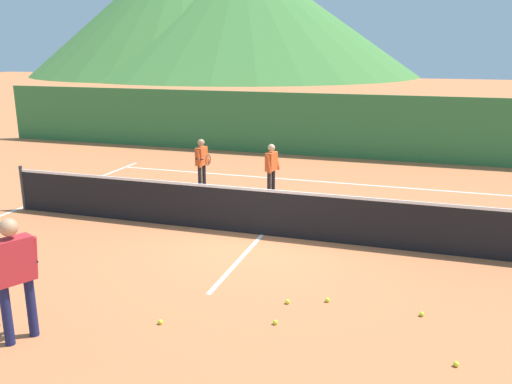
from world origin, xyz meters
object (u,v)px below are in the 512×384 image
(tennis_ball_1, at_px, (288,302))
(tennis_ball_2, at_px, (456,364))
(instructor, at_px, (14,269))
(tennis_net, at_px, (262,212))
(tennis_ball_7, at_px, (327,300))
(tennis_ball_4, at_px, (160,322))
(tennis_ball_0, at_px, (275,322))
(tennis_ball_5, at_px, (422,314))
(student_0, at_px, (202,159))
(student_1, at_px, (271,165))

(tennis_ball_1, xyz_separation_m, tennis_ball_2, (2.33, -0.96, 0.00))
(instructor, bearing_deg, tennis_ball_1, 33.54)
(tennis_net, xyz_separation_m, tennis_ball_7, (1.81, -2.54, -0.47))
(tennis_ball_2, height_order, tennis_ball_4, same)
(tennis_ball_2, bearing_deg, tennis_ball_0, 172.42)
(tennis_ball_0, height_order, tennis_ball_5, same)
(instructor, relative_size, tennis_ball_7, 24.49)
(tennis_net, xyz_separation_m, student_0, (-2.59, 2.97, 0.32))
(tennis_ball_0, bearing_deg, tennis_ball_7, 57.55)
(student_0, bearing_deg, student_1, -0.68)
(tennis_ball_1, relative_size, tennis_ball_5, 1.00)
(instructor, relative_size, tennis_ball_2, 24.49)
(instructor, height_order, tennis_ball_4, instructor)
(tennis_ball_4, bearing_deg, instructor, -149.47)
(tennis_ball_1, relative_size, tennis_ball_4, 1.00)
(tennis_ball_1, bearing_deg, student_0, 123.74)
(instructor, distance_m, tennis_ball_5, 5.54)
(instructor, distance_m, tennis_ball_0, 3.48)
(tennis_ball_2, height_order, tennis_ball_5, same)
(tennis_ball_1, distance_m, tennis_ball_7, 0.60)
(tennis_ball_2, relative_size, tennis_ball_4, 1.00)
(student_1, height_order, tennis_ball_0, student_1)
(student_0, bearing_deg, tennis_net, -48.91)
(student_1, xyz_separation_m, tennis_ball_0, (1.90, -6.37, -0.77))
(tennis_net, bearing_deg, tennis_ball_7, -54.58)
(tennis_net, xyz_separation_m, tennis_ball_5, (3.17, -2.57, -0.47))
(student_0, height_order, tennis_ball_4, student_0)
(instructor, bearing_deg, student_1, 81.55)
(tennis_net, bearing_deg, student_1, 102.59)
(tennis_ball_2, bearing_deg, tennis_net, 133.78)
(tennis_ball_2, xyz_separation_m, tennis_ball_4, (-3.86, -0.16, 0.00))
(student_1, distance_m, tennis_ball_4, 6.90)
(tennis_ball_0, xyz_separation_m, tennis_ball_1, (0.01, 0.65, 0.00))
(instructor, height_order, tennis_ball_2, instructor)
(tennis_ball_2, relative_size, tennis_ball_7, 1.00)
(tennis_net, bearing_deg, instructor, -110.62)
(instructor, relative_size, tennis_ball_1, 24.49)
(student_1, distance_m, tennis_ball_1, 6.08)
(tennis_net, height_order, student_0, student_0)
(tennis_ball_7, bearing_deg, tennis_ball_1, -156.73)
(instructor, relative_size, student_1, 1.24)
(tennis_net, height_order, tennis_ball_1, tennis_net)
(tennis_ball_1, bearing_deg, tennis_ball_7, 23.27)
(student_0, height_order, tennis_ball_1, student_0)
(tennis_ball_7, bearing_deg, tennis_ball_2, -34.01)
(student_1, bearing_deg, student_0, 179.32)
(tennis_ball_2, distance_m, tennis_ball_7, 2.14)
(student_1, xyz_separation_m, tennis_ball_4, (0.38, -6.85, -0.77))
(tennis_ball_0, relative_size, tennis_ball_7, 1.00)
(tennis_ball_5, bearing_deg, tennis_ball_7, 178.74)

